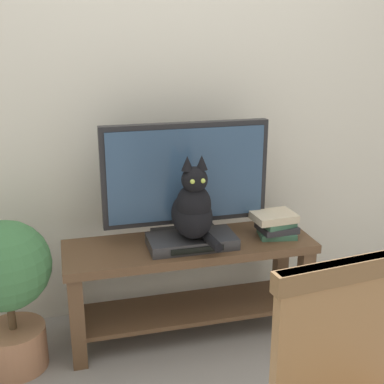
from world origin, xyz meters
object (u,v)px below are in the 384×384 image
Objects in this scene: tv at (186,179)px; cat at (193,208)px; potted_plant at (8,284)px; media_box at (192,241)px; tv_stand at (190,271)px; book_stack at (276,224)px.

tv reaches higher than cat.
cat is (0.00, -0.13, -0.11)m from tv.
cat reaches higher than potted_plant.
tv is 0.31m from media_box.
book_stack reaches higher than tv_stand.
potted_plant is (-0.88, -0.08, 0.09)m from tv_stand.
potted_plant is at bearing -170.49° from tv.
potted_plant is at bearing -179.13° from cat.
cat is at bearing 0.87° from potted_plant.
tv_stand is 0.49m from tv.
tv is at bearing 89.98° from tv_stand.
potted_plant reaches higher than tv_stand.
cat is (0.00, -0.02, 0.18)m from media_box.
tv is at bearing 90.47° from cat.
tv_stand is 1.71× the size of potted_plant.
media_box is 0.46m from book_stack.
book_stack is (0.46, -0.10, -0.25)m from tv.
tv is (0.00, 0.07, 0.48)m from tv_stand.
media_box is at bearing -90.06° from tv.
potted_plant is at bearing -174.99° from tv_stand.
media_box is at bearing -90.11° from tv_stand.
tv is at bearing 167.89° from book_stack.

